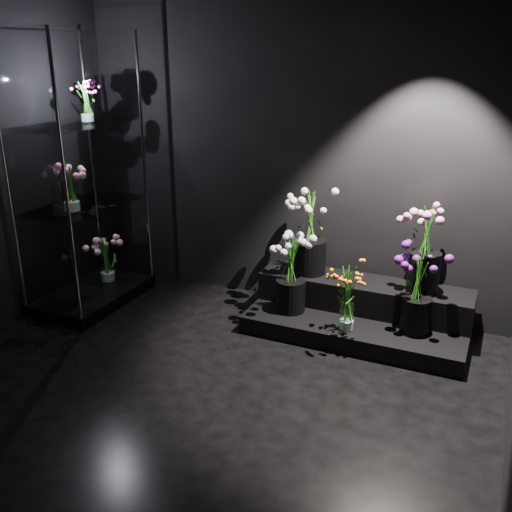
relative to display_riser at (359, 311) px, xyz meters
The scene contains 12 objects.
floor 1.83m from the display_riser, 115.94° to the right, with size 4.00×4.00×0.00m, color black.
wall_back 1.51m from the display_riser, 155.84° to the left, with size 4.00×4.00×0.00m, color black.
display_riser is the anchor object (origin of this frame).
display_case 2.70m from the display_riser, 169.29° to the right, with size 0.66×1.10×2.41m.
bouquet_orange_bells 0.43m from the display_riser, 93.67° to the right, with size 0.29×0.29×0.54m.
bouquet_lilac 0.69m from the display_riser, 160.89° to the right, with size 0.43×0.43×0.68m.
bouquet_purple 0.63m from the display_riser, 18.03° to the right, with size 0.41×0.41×0.68m.
bouquet_cream_roses 0.81m from the display_riser, 167.57° to the left, with size 0.52×0.52×0.72m.
bouquet_pink_roses 0.81m from the display_riser, ahead, with size 0.41×0.41×0.72m.
bouquet_case_pink 2.68m from the display_riser, 164.69° to the right, with size 0.36×0.36×0.42m.
bouquet_case_magenta 2.98m from the display_riser, behind, with size 0.24×0.24×0.35m.
bouquet_case_base_pink 2.48m from the display_riser, behind, with size 0.41×0.41×0.44m.
Camera 1 is at (1.79, -2.70, 2.26)m, focal length 40.00 mm.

